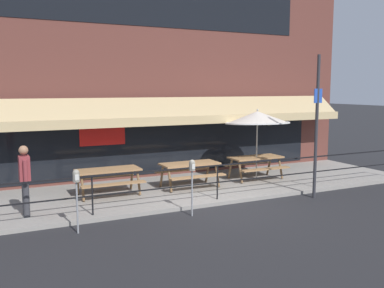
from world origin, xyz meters
name	(u,v)px	position (x,y,z in m)	size (l,w,h in m)	color
ground_plane	(223,205)	(0.00, 0.00, 0.00)	(120.00, 120.00, 0.00)	#232326
patio_deck	(191,188)	(0.00, 2.00, 0.05)	(15.00, 4.00, 0.10)	gray
restaurant_building	(163,59)	(0.00, 4.23, 4.17)	(15.00, 1.60, 8.40)	brown
patio_railing	(217,174)	(0.00, 0.30, 0.80)	(13.84, 0.04, 0.97)	black
picnic_table_left	(108,174)	(-2.59, 2.05, 0.71)	(1.80, 1.42, 0.76)	#997047
picnic_table_centre	(190,168)	(-0.06, 1.95, 0.71)	(1.80, 1.42, 0.76)	#997047
picnic_table_right	(256,161)	(2.47, 2.08, 0.71)	(1.80, 1.42, 0.76)	#997047
patio_umbrella_right	(257,118)	(2.47, 2.02, 2.18)	(2.14, 2.14, 2.38)	#B7B2A8
pedestrian_walking	(25,177)	(-4.90, 0.94, 1.06)	(0.24, 0.62, 1.71)	#333338
parking_meter_near	(76,182)	(-3.98, -0.58, 1.15)	(0.15, 0.16, 1.42)	gray
parking_meter_far	(192,171)	(-1.17, -0.52, 1.15)	(0.15, 0.16, 1.42)	gray
street_sign_pole	(317,126)	(2.79, -0.45, 2.10)	(0.28, 0.09, 4.09)	#2D2D33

